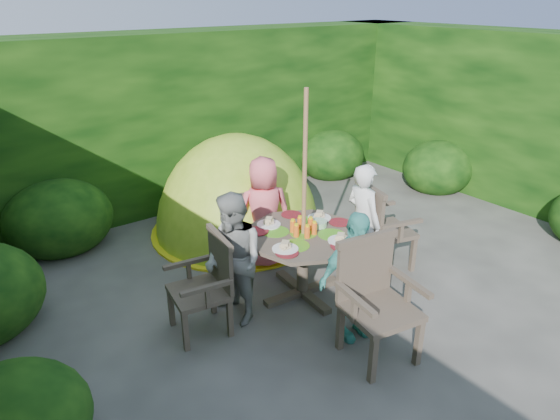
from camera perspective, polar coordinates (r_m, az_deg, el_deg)
ground at (r=5.35m, az=10.84°, el=-10.85°), size 60.00×60.00×0.00m
hedge_enclosure at (r=5.67m, az=1.93°, el=5.73°), size 9.00×9.00×2.50m
patio_table at (r=5.16m, az=2.70°, el=-3.79°), size 1.35×1.35×0.88m
parasol_pole at (r=4.95m, az=2.77°, el=1.17°), size 0.05×0.05×2.20m
garden_chair_right at (r=5.84m, az=11.42°, el=-1.77°), size 0.67×0.72×1.00m
garden_chair_left at (r=4.75m, az=-8.41°, el=-8.31°), size 0.57×0.62×0.93m
garden_chair_back at (r=6.07m, az=-3.39°, el=-1.18°), size 0.59×0.55×0.84m
garden_chair_front at (r=4.47m, az=10.80°, el=-9.83°), size 0.71×0.65×1.04m
child_right at (r=5.59m, az=9.44°, el=-1.31°), size 0.34×0.50×1.33m
child_left at (r=4.78m, az=-5.29°, el=-5.68°), size 0.51×0.65×1.32m
child_back at (r=5.75m, az=-1.86°, el=-0.30°), size 0.75×0.62×1.32m
child_front at (r=4.60m, az=8.38°, el=-7.50°), size 0.76×0.38×1.26m
dome_tent at (r=6.86m, az=-4.70°, el=-2.34°), size 2.39×2.39×2.67m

